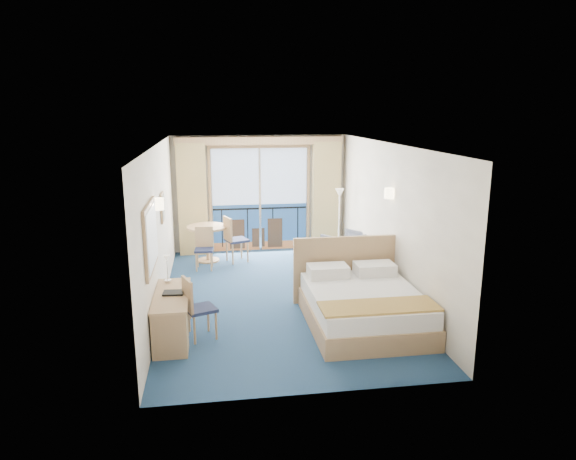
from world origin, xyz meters
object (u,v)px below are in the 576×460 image
Objects in this scene: desk at (170,324)px; table_chair_a at (233,237)px; bed at (362,304)px; floor_lamp at (339,206)px; desk_chair at (195,305)px; table_chair_b at (204,245)px; armchair at (348,251)px; nightstand at (375,279)px; round_table at (207,235)px.

desk is 1.43× the size of table_chair_a.
bed is 1.39× the size of floor_lamp.
desk_chair is 1.07× the size of table_chair_b.
table_chair_b is at bearing -43.17° from armchair.
table_chair_a is 0.72m from table_chair_b.
table_chair_b is at bearing 83.38° from desk.
desk is at bearing -154.20° from nightstand.
floor_lamp is 5.41m from desk.
desk_chair is at bearing -156.10° from nightstand.
table_chair_b reaches higher than desk.
desk is 4.30m from round_table.
desk_chair is (0.34, 0.29, 0.15)m from desk.
floor_lamp reaches higher than round_table.
desk_chair is at bearing 149.78° from table_chair_a.
nightstand is 3.44m from table_chair_a.
nightstand is 0.41× the size of desk.
bed reaches higher than nightstand.
table_chair_b is (-2.96, 0.52, 0.11)m from armchair.
nightstand is 0.38× the size of floor_lamp.
bed is at bearing 8.94° from desk.
round_table is (-2.89, 1.04, 0.21)m from armchair.
table_chair_a reaches higher than armchair.
table_chair_a reaches higher than round_table.
floor_lamp is 1.09× the size of desk.
table_chair_b is (0.10, 3.45, -0.03)m from desk_chair.
floor_lamp is at bearing -59.35° from desk_chair.
table_chair_a is (-2.37, -0.01, -0.62)m from floor_lamp.
desk is at bearing -171.06° from bed.
desk_chair is (-2.54, -0.16, 0.20)m from bed.
nightstand is at bearing -86.55° from desk_chair.
round_table is 0.87× the size of table_chair_a.
nightstand is at bearing 60.63° from armchair.
floor_lamp is at bearing 91.80° from nightstand.
floor_lamp is at bearing 50.23° from desk.
floor_lamp reaches higher than bed.
table_chair_a is at bearing -179.83° from floor_lamp.
round_table is at bearing 54.30° from table_chair_a.
nightstand is 0.63× the size of desk_chair.
table_chair_b is (-0.07, -0.52, -0.11)m from round_table.
desk is (-3.39, -3.22, -0.01)m from armchair.
armchair is 2.50m from table_chair_a.
armchair is at bearing -6.09° from table_chair_b.
floor_lamp reaches higher than armchair.
nightstand is 0.67× the size of table_chair_b.
bed is 4.09m from table_chair_a.
bed reaches higher than round_table.
nightstand is 3.96m from round_table.
bed is 4.10m from table_chair_b.
bed is 1.52× the size of desk.
bed reaches higher than desk.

